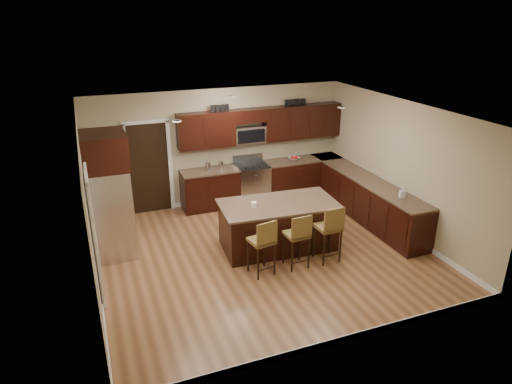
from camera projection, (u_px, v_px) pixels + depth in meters
name	position (u px, v px, depth m)	size (l,w,h in m)	color
floor	(263.00, 253.00, 8.72)	(6.00, 6.00, 0.00)	brown
ceiling	(264.00, 113.00, 7.72)	(6.00, 6.00, 0.00)	silver
wall_back	(220.00, 147.00, 10.60)	(6.00, 6.00, 0.00)	tan
wall_left	(89.00, 211.00, 7.21)	(5.50, 5.50, 0.00)	tan
wall_right	(401.00, 168.00, 9.22)	(5.50, 5.50, 0.00)	tan
base_cabinets	(317.00, 191.00, 10.44)	(4.02, 3.96, 0.92)	black
upper_cabinets	(264.00, 124.00, 10.62)	(4.00, 0.33, 0.80)	black
range	(252.00, 183.00, 10.89)	(0.76, 0.64, 1.11)	silver
microwave	(249.00, 135.00, 10.60)	(0.76, 0.31, 0.40)	silver
doorway	(149.00, 169.00, 10.15)	(0.85, 0.03, 2.06)	black
pantry_door	(94.00, 238.00, 7.08)	(0.03, 0.80, 2.04)	white
letter_decor	(258.00, 105.00, 10.41)	(2.20, 0.03, 0.15)	black
island	(278.00, 227.00, 8.79)	(2.29, 1.31, 0.92)	black
stool_left	(263.00, 241.00, 7.76)	(0.46, 0.46, 1.05)	olive
stool_mid	(298.00, 235.00, 7.98)	(0.41, 0.41, 1.05)	olive
stool_right	(330.00, 227.00, 8.18)	(0.43, 0.43, 1.10)	olive
refrigerator	(109.00, 194.00, 8.26)	(0.79, 0.92, 2.35)	silver
floor_mat	(303.00, 215.00, 10.32)	(0.90, 0.60, 0.01)	brown
fruit_bowl	(294.00, 159.00, 11.08)	(0.27, 0.27, 0.07)	silver
soap_bottle	(402.00, 193.00, 8.82)	(0.10, 0.10, 0.21)	#B2B2B2
canister_tall	(208.00, 166.00, 10.34)	(0.12, 0.12, 0.18)	silver
canister_short	(221.00, 165.00, 10.44)	(0.11, 0.11, 0.17)	silver
island_jar	(254.00, 205.00, 8.42)	(0.10, 0.10, 0.10)	white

